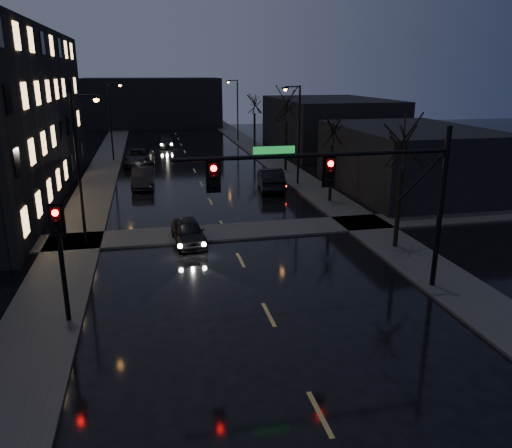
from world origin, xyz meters
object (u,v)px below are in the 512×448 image
oncoming_car_d (166,142)px  oncoming_car_c (139,157)px  oncoming_car_a (188,232)px  lead_car (271,179)px  oncoming_car_b (143,178)px

oncoming_car_d → oncoming_car_c: bearing=-106.1°
oncoming_car_a → lead_car: size_ratio=0.77×
oncoming_car_d → lead_car: (7.19, -25.24, 0.20)m
oncoming_car_a → oncoming_car_b: bearing=95.2°
lead_car → oncoming_car_a: bearing=65.0°
oncoming_car_a → oncoming_car_b: oncoming_car_b is taller
lead_car → oncoming_car_d: bearing=-66.4°
oncoming_car_c → oncoming_car_d: size_ratio=1.28×
oncoming_car_b → lead_car: (9.95, -2.95, 0.06)m
oncoming_car_c → oncoming_car_d: oncoming_car_c is taller
oncoming_car_b → oncoming_car_c: size_ratio=0.84×
oncoming_car_a → oncoming_car_b: size_ratio=0.82×
oncoming_car_d → oncoming_car_b: bearing=-98.3°
oncoming_car_c → lead_car: (10.37, -13.29, 0.05)m
oncoming_car_a → oncoming_car_d: oncoming_car_a is taller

